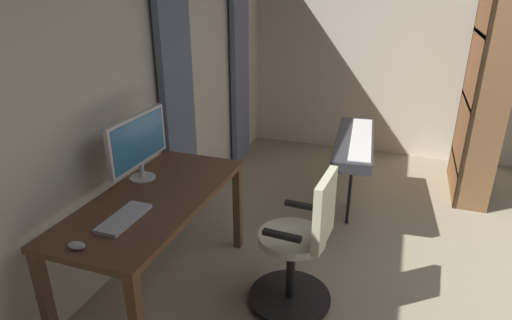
{
  "coord_description": "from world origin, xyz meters",
  "views": [
    {
      "loc": [
        2.63,
        -0.99,
        2.04
      ],
      "look_at": [
        0.23,
        -1.83,
        0.98
      ],
      "focal_mm": 30.14,
      "sensor_mm": 36.0,
      "label": 1
    }
  ],
  "objects_px": {
    "bookshelf": "(477,99)",
    "piano_keyboard": "(354,144)",
    "computer_keyboard": "(124,218)",
    "computer_monitor": "(138,142)",
    "computer_mouse": "(76,246)",
    "desk": "(155,209)",
    "office_chair": "(301,247)"
  },
  "relations": [
    {
      "from": "office_chair",
      "to": "piano_keyboard",
      "type": "xyz_separation_m",
      "value": [
        -1.35,
        0.15,
        0.26
      ]
    },
    {
      "from": "piano_keyboard",
      "to": "computer_mouse",
      "type": "bearing_deg",
      "value": -32.49
    },
    {
      "from": "bookshelf",
      "to": "piano_keyboard",
      "type": "xyz_separation_m",
      "value": [
        0.91,
        -1.04,
        -0.27
      ]
    },
    {
      "from": "computer_mouse",
      "to": "piano_keyboard",
      "type": "xyz_separation_m",
      "value": [
        -2.18,
        1.14,
        -0.07
      ]
    },
    {
      "from": "office_chair",
      "to": "computer_keyboard",
      "type": "xyz_separation_m",
      "value": [
        0.51,
        -0.94,
        0.32
      ]
    },
    {
      "from": "computer_keyboard",
      "to": "computer_mouse",
      "type": "height_order",
      "value": "computer_mouse"
    },
    {
      "from": "computer_monitor",
      "to": "piano_keyboard",
      "type": "relative_size",
      "value": 0.51
    },
    {
      "from": "computer_mouse",
      "to": "computer_keyboard",
      "type": "bearing_deg",
      "value": 169.67
    },
    {
      "from": "office_chair",
      "to": "computer_monitor",
      "type": "distance_m",
      "value": 1.29
    },
    {
      "from": "desk",
      "to": "piano_keyboard",
      "type": "xyz_separation_m",
      "value": [
        -1.54,
        1.08,
        0.05
      ]
    },
    {
      "from": "office_chair",
      "to": "piano_keyboard",
      "type": "relative_size",
      "value": 0.79
    },
    {
      "from": "office_chair",
      "to": "computer_mouse",
      "type": "xyz_separation_m",
      "value": [
        0.83,
        -1.0,
        0.32
      ]
    },
    {
      "from": "office_chair",
      "to": "computer_monitor",
      "type": "relative_size",
      "value": 1.53
    },
    {
      "from": "desk",
      "to": "computer_mouse",
      "type": "height_order",
      "value": "computer_mouse"
    },
    {
      "from": "desk",
      "to": "bookshelf",
      "type": "height_order",
      "value": "bookshelf"
    },
    {
      "from": "office_chair",
      "to": "computer_keyboard",
      "type": "relative_size",
      "value": 2.66
    },
    {
      "from": "computer_monitor",
      "to": "computer_mouse",
      "type": "relative_size",
      "value": 6.37
    },
    {
      "from": "computer_mouse",
      "to": "bookshelf",
      "type": "distance_m",
      "value": 3.79
    },
    {
      "from": "desk",
      "to": "computer_mouse",
      "type": "relative_size",
      "value": 14.77
    },
    {
      "from": "computer_monitor",
      "to": "computer_keyboard",
      "type": "bearing_deg",
      "value": 22.91
    },
    {
      "from": "computer_keyboard",
      "to": "bookshelf",
      "type": "relative_size",
      "value": 0.19
    },
    {
      "from": "bookshelf",
      "to": "computer_keyboard",
      "type": "bearing_deg",
      "value": -37.39
    },
    {
      "from": "desk",
      "to": "piano_keyboard",
      "type": "relative_size",
      "value": 1.19
    },
    {
      "from": "desk",
      "to": "computer_monitor",
      "type": "distance_m",
      "value": 0.48
    },
    {
      "from": "desk",
      "to": "computer_keyboard",
      "type": "xyz_separation_m",
      "value": [
        0.32,
        0.0,
        0.11
      ]
    },
    {
      "from": "computer_monitor",
      "to": "office_chair",
      "type": "bearing_deg",
      "value": 88.96
    },
    {
      "from": "computer_keyboard",
      "to": "office_chair",
      "type": "bearing_deg",
      "value": 118.48
    },
    {
      "from": "computer_mouse",
      "to": "bookshelf",
      "type": "height_order",
      "value": "bookshelf"
    },
    {
      "from": "desk",
      "to": "piano_keyboard",
      "type": "bearing_deg",
      "value": 144.82
    },
    {
      "from": "desk",
      "to": "computer_keyboard",
      "type": "height_order",
      "value": "computer_keyboard"
    },
    {
      "from": "computer_monitor",
      "to": "computer_keyboard",
      "type": "distance_m",
      "value": 0.63
    },
    {
      "from": "bookshelf",
      "to": "piano_keyboard",
      "type": "distance_m",
      "value": 1.41
    }
  ]
}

